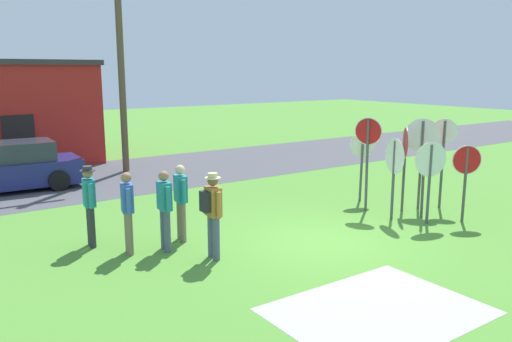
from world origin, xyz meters
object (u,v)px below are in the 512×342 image
stop_sign_rear_right (422,147)px  stop_sign_low_front (394,164)px  person_in_dark_shirt (165,206)px  person_holding_notes (89,201)px  parked_car_on_street (9,168)px  stop_sign_leaning_left (443,149)px  utility_pole (120,53)px  stop_sign_center_cluster (405,154)px  stop_sign_nearest (424,168)px  person_in_blue (181,198)px  stop_sign_rear_left (466,170)px  stop_sign_far_back (362,154)px  person_on_left (128,208)px  stop_sign_tallest (430,168)px  stop_sign_leaning_right (368,148)px  person_with_sunhat (212,210)px

stop_sign_rear_right → stop_sign_low_front: (-1.36, -0.25, -0.30)m
person_in_dark_shirt → person_holding_notes: bearing=135.4°
parked_car_on_street → stop_sign_leaning_left: 12.89m
utility_pole → stop_sign_center_cluster: (4.00, -9.50, -2.75)m
utility_pole → stop_sign_nearest: size_ratio=4.32×
person_in_blue → stop_sign_nearest: bearing=-18.2°
person_in_dark_shirt → parked_car_on_street: bearing=101.7°
person_holding_notes → stop_sign_leaning_left: bearing=-14.8°
stop_sign_rear_left → stop_sign_low_front: bearing=137.4°
stop_sign_far_back → person_holding_notes: stop_sign_far_back is taller
person_in_blue → person_holding_notes: size_ratio=0.97×
stop_sign_nearest → person_holding_notes: 7.98m
person_on_left → person_in_dark_shirt: (0.68, -0.28, 0.00)m
stop_sign_tallest → stop_sign_rear_left: bearing=-25.4°
stop_sign_leaning_right → stop_sign_tallest: (0.39, -1.65, -0.31)m
stop_sign_leaning_right → person_in_dark_shirt: bearing=177.5°
stop_sign_low_front → stop_sign_tallest: 0.85m
stop_sign_leaning_right → parked_car_on_street: bearing=132.1°
stop_sign_nearest → stop_sign_rear_left: (0.55, -0.81, 0.00)m
person_in_blue → stop_sign_tallest: bearing=-22.8°
stop_sign_center_cluster → person_holding_notes: 7.90m
stop_sign_nearest → stop_sign_center_cluster: (0.12, 0.70, 0.26)m
parked_car_on_street → stop_sign_rear_left: bearing=-49.9°
utility_pole → person_on_left: size_ratio=4.88×
person_holding_notes → stop_sign_low_front: bearing=-18.7°
stop_sign_center_cluster → person_in_dark_shirt: size_ratio=1.33×
stop_sign_leaning_left → parked_car_on_street: bearing=135.8°
stop_sign_leaning_right → stop_sign_center_cluster: stop_sign_leaning_right is taller
stop_sign_leaning_right → stop_sign_tallest: bearing=-76.6°
stop_sign_nearest → stop_sign_tallest: (-0.30, -0.40, 0.08)m
stop_sign_nearest → stop_sign_rear_left: size_ratio=1.00×
stop_sign_tallest → parked_car_on_street: bearing=128.3°
stop_sign_rear_right → person_in_blue: bearing=168.6°
stop_sign_leaning_left → stop_sign_low_front: bearing=179.9°
parked_car_on_street → stop_sign_rear_right: size_ratio=1.79×
stop_sign_rear_left → person_holding_notes: 8.79m
stop_sign_nearest → stop_sign_leaning_left: 1.33m
utility_pole → stop_sign_leaning_right: bearing=-70.4°
stop_sign_rear_left → stop_sign_far_back: stop_sign_far_back is taller
person_holding_notes → stop_sign_leaning_right: bearing=-11.6°
stop_sign_nearest → person_on_left: (-7.02, 1.78, -0.34)m
utility_pole → person_in_dark_shirt: 9.65m
parked_car_on_street → stop_sign_rear_left: size_ratio=2.28×
stop_sign_leaning_left → person_holding_notes: 9.08m
stop_sign_rear_right → stop_sign_center_cluster: stop_sign_rear_right is taller
stop_sign_rear_left → person_on_left: bearing=161.2°
stop_sign_center_cluster → person_with_sunhat: 5.92m
stop_sign_nearest → person_holding_notes: size_ratio=1.10×
stop_sign_tallest → person_in_blue: stop_sign_tallest is taller
utility_pole → stop_sign_leaning_left: 11.42m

